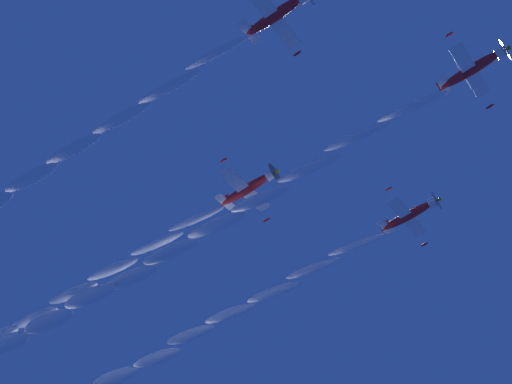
{
  "coord_description": "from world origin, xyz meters",
  "views": [
    {
      "loc": [
        -17.68,
        41.94,
        1.97
      ],
      "look_at": [
        23.04,
        7.14,
        69.07
      ],
      "focal_mm": 52.97,
      "sensor_mm": 36.0,
      "label": 1
    }
  ],
  "objects_px": {
    "airplane_lead": "(474,68)",
    "airplane_right_wingman": "(278,14)",
    "airplane_slot_tail": "(249,188)",
    "airplane_left_wingman": "(410,214)"
  },
  "relations": [
    {
      "from": "airplane_left_wingman",
      "to": "airplane_right_wingman",
      "type": "distance_m",
      "value": 31.44
    },
    {
      "from": "airplane_left_wingman",
      "to": "airplane_slot_tail",
      "type": "bearing_deg",
      "value": 64.61
    },
    {
      "from": "airplane_lead",
      "to": "airplane_left_wingman",
      "type": "distance_m",
      "value": 21.24
    },
    {
      "from": "airplane_lead",
      "to": "airplane_right_wingman",
      "type": "bearing_deg",
      "value": 64.8
    },
    {
      "from": "airplane_left_wingman",
      "to": "airplane_slot_tail",
      "type": "height_order",
      "value": "airplane_left_wingman"
    },
    {
      "from": "airplane_right_wingman",
      "to": "airplane_slot_tail",
      "type": "xyz_separation_m",
      "value": [
        18.05,
        -11.45,
        -1.68
      ]
    },
    {
      "from": "airplane_lead",
      "to": "airplane_slot_tail",
      "type": "relative_size",
      "value": 0.99
    },
    {
      "from": "airplane_right_wingman",
      "to": "airplane_slot_tail",
      "type": "relative_size",
      "value": 1.01
    },
    {
      "from": "airplane_right_wingman",
      "to": "airplane_slot_tail",
      "type": "bearing_deg",
      "value": -32.39
    },
    {
      "from": "airplane_lead",
      "to": "airplane_left_wingman",
      "type": "xyz_separation_m",
      "value": [
        18.37,
        -10.62,
        0.83
      ]
    }
  ]
}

